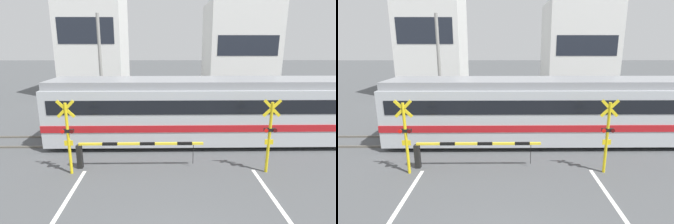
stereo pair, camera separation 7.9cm
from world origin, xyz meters
The scene contains 11 objects.
rail_track_near centered at (0.00, 8.13, 0.04)m, with size 50.00×0.10×0.08m.
rail_track_far centered at (0.00, 9.56, 0.04)m, with size 50.00×0.10×0.08m.
commuter_train centered at (2.83, 8.84, 1.73)m, with size 17.17×2.90×3.23m.
crossing_barrier_near centered at (-2.03, 5.94, 0.81)m, with size 5.05×0.20×1.08m.
crossing_barrier_far centered at (2.03, 11.91, 0.81)m, with size 5.05×0.20×1.08m.
crossing_signal_left centered at (-3.78, 5.48, 1.60)m, with size 0.68×0.15×2.91m.
crossing_signal_right centered at (3.78, 5.48, 1.60)m, with size 0.68×0.15×2.91m.
pedestrian centered at (-0.43, 15.50, 0.97)m, with size 0.38×0.22×1.69m.
building_left_of_street centered at (-6.78, 22.22, 5.42)m, with size 5.69×5.86×10.84m.
building_right_of_street centered at (7.08, 22.22, 4.31)m, with size 6.30×5.86×8.63m.
utility_pole_streetside centered at (-4.53, 14.41, 3.42)m, with size 0.22×0.22×6.84m.
Camera 1 is at (-0.21, -3.81, 4.85)m, focal length 28.00 mm.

